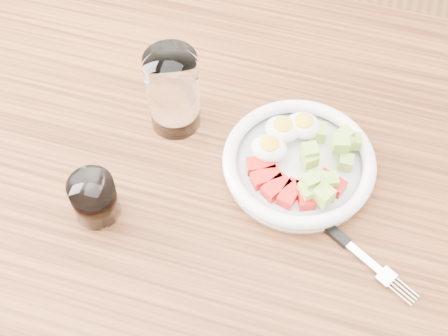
# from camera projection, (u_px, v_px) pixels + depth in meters

# --- Properties ---
(dining_table) EXTENTS (1.50, 0.90, 0.77)m
(dining_table) POSITION_uv_depth(u_px,v_px,m) (228.00, 218.00, 1.01)
(dining_table) COLOR brown
(dining_table) RESTS_ON ground
(bowl) EXTENTS (0.23, 0.23, 0.06)m
(bowl) POSITION_uv_depth(u_px,v_px,m) (299.00, 161.00, 0.93)
(bowl) COLOR white
(bowl) RESTS_ON dining_table
(fork) EXTENTS (0.20, 0.12, 0.01)m
(fork) POSITION_uv_depth(u_px,v_px,m) (335.00, 234.00, 0.88)
(fork) COLOR black
(fork) RESTS_ON dining_table
(water_glass) EXTENTS (0.08, 0.08, 0.14)m
(water_glass) POSITION_uv_depth(u_px,v_px,m) (173.00, 92.00, 0.93)
(water_glass) COLOR white
(water_glass) RESTS_ON dining_table
(coffee_glass) EXTENTS (0.06, 0.06, 0.07)m
(coffee_glass) POSITION_uv_depth(u_px,v_px,m) (94.00, 199.00, 0.87)
(coffee_glass) COLOR white
(coffee_glass) RESTS_ON dining_table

